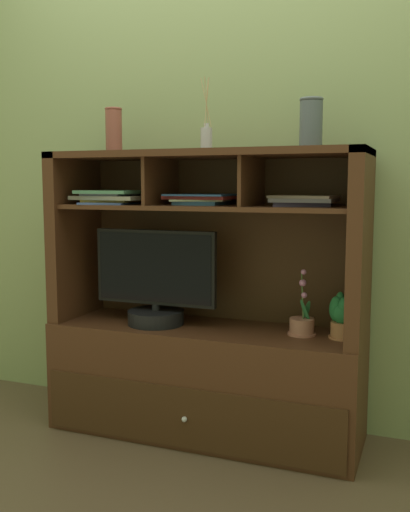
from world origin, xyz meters
TOP-DOWN VIEW (x-y plane):
  - floor_plane at (0.00, 0.00)m, footprint 6.00×6.00m
  - back_wall at (0.00, 0.26)m, footprint 6.00×0.02m
  - media_console at (0.00, 0.01)m, footprint 1.42×0.48m
  - tv_monitor at (-0.23, -0.04)m, footprint 0.59×0.26m
  - potted_orchid at (0.44, 0.01)m, footprint 0.12×0.12m
  - potted_fern at (0.62, 0.02)m, footprint 0.13×0.13m
  - magazine_stack_left at (-0.02, 0.01)m, footprint 0.31×0.27m
  - magazine_stack_centre at (-0.45, -0.05)m, footprint 0.36×0.28m
  - magazine_stack_right at (0.44, 0.01)m, footprint 0.29×0.24m
  - diffuser_bottle at (0.00, 0.02)m, footprint 0.05×0.05m
  - ceramic_vase at (-0.46, 0.01)m, footprint 0.08×0.08m
  - accent_vase at (0.46, 0.03)m, footprint 0.10×0.10m

SIDE VIEW (x-z plane):
  - floor_plane at x=0.00m, z-range -0.02..0.00m
  - media_console at x=0.00m, z-range -0.23..1.06m
  - potted_orchid at x=0.44m, z-range 0.41..0.69m
  - potted_fern at x=0.62m, z-range 0.50..0.70m
  - tv_monitor at x=-0.23m, z-range 0.46..0.90m
  - magazine_stack_right at x=0.44m, z-range 1.06..1.10m
  - magazine_stack_left at x=-0.02m, z-range 1.06..1.11m
  - magazine_stack_centre at x=-0.45m, z-range 1.06..1.12m
  - diffuser_bottle at x=0.00m, z-range 1.19..1.51m
  - back_wall at x=0.00m, z-range 0.00..2.80m
  - ceramic_vase at x=-0.46m, z-range 1.30..1.50m
  - accent_vase at x=0.46m, z-range 1.30..1.51m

